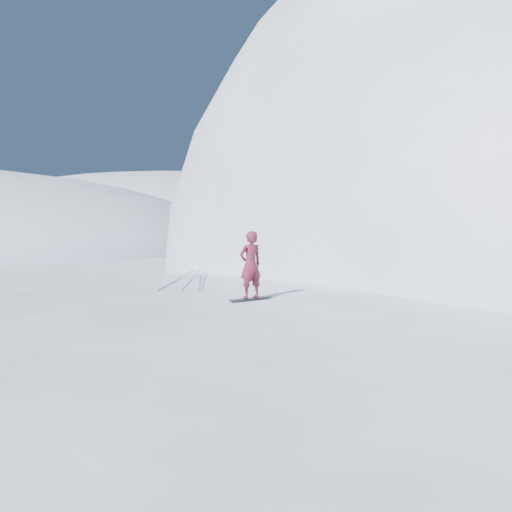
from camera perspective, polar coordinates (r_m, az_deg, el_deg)
The scene contains 8 objects.
ground at distance 12.88m, azimuth -11.02°, elevation -16.22°, with size 400.00×400.00×0.00m, color white.
near_ridge at distance 15.36m, azimuth -3.55°, elevation -12.75°, with size 36.00×28.00×4.80m, color white.
peak_shoulder at distance 32.22m, azimuth 19.07°, elevation -4.01°, with size 28.00×24.00×18.00m, color white.
far_ridge_c at distance 129.20m, azimuth -11.41°, elevation 2.15°, with size 140.00×90.00×36.00m, color white.
wind_bumps at distance 14.95m, azimuth -10.29°, elevation -13.29°, with size 16.00×14.40×1.00m.
snowboard at distance 12.49m, azimuth -0.69°, elevation -5.32°, with size 1.28×0.24×0.02m, color black.
snowboarder at distance 12.37m, azimuth -0.69°, elevation -1.10°, with size 0.67×0.44×1.83m, color maroon.
board_tracks at distance 17.05m, azimuth -7.91°, elevation -2.77°, with size 2.03×5.98×0.04m.
Camera 1 is at (4.10, -11.36, 4.48)m, focal length 32.00 mm.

